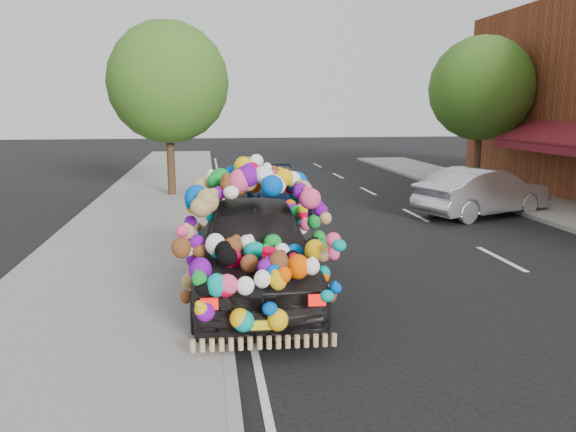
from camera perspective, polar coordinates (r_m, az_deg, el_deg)
name	(u,v)px	position (r m, az deg, el deg)	size (l,w,h in m)	color
ground	(336,266)	(11.53, 4.88, -5.04)	(100.00, 100.00, 0.00)	black
sidewalk	(118,271)	(11.36, -16.85, -5.41)	(4.00, 60.00, 0.12)	gray
kerb	(220,267)	(11.23, -6.93, -5.18)	(0.15, 60.00, 0.13)	gray
lane_markings	(501,259)	(12.82, 20.79, -4.06)	(6.00, 50.00, 0.01)	silver
tree_near_sidewalk	(168,83)	(20.34, -12.11, 13.11)	(4.20, 4.20, 6.13)	#332114
tree_far_b	(481,89)	(23.33, 19.05, 12.13)	(4.00, 4.00, 5.90)	#332114
plush_art_car	(254,228)	(9.37, -3.45, -1.18)	(2.55, 5.22, 2.33)	black
navy_sedan	(276,189)	(17.96, -1.18, 2.81)	(1.76, 4.33, 1.26)	black
silver_hatchback	(483,192)	(17.60, 19.18, 2.32)	(1.52, 4.35, 1.43)	#B2B3BA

